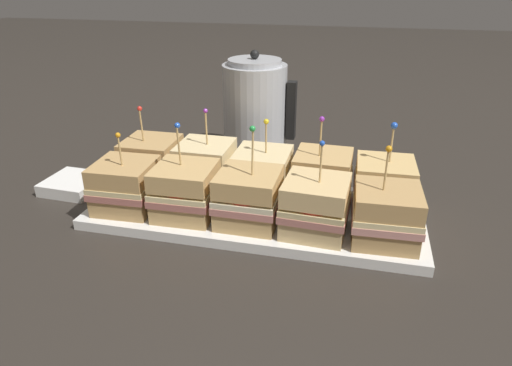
% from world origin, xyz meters
% --- Properties ---
extents(ground_plane, '(6.00, 6.00, 0.00)m').
position_xyz_m(ground_plane, '(0.00, 0.00, 0.00)').
color(ground_plane, '#2D2823').
extents(serving_platter, '(0.59, 0.24, 0.02)m').
position_xyz_m(serving_platter, '(0.00, 0.00, 0.01)').
color(serving_platter, white).
rests_on(serving_platter, ground_plane).
extents(sandwich_front_far_left, '(0.11, 0.11, 0.15)m').
position_xyz_m(sandwich_front_far_left, '(-0.22, -0.05, 0.06)').
color(sandwich_front_far_left, tan).
rests_on(sandwich_front_far_left, serving_platter).
extents(sandwich_front_left, '(0.11, 0.11, 0.17)m').
position_xyz_m(sandwich_front_left, '(-0.11, -0.05, 0.06)').
color(sandwich_front_left, tan).
rests_on(sandwich_front_left, serving_platter).
extents(sandwich_front_center, '(0.11, 0.11, 0.17)m').
position_xyz_m(sandwich_front_center, '(-0.00, -0.05, 0.06)').
color(sandwich_front_center, tan).
rests_on(sandwich_front_center, serving_platter).
extents(sandwich_front_right, '(0.11, 0.11, 0.16)m').
position_xyz_m(sandwich_front_right, '(0.11, -0.06, 0.06)').
color(sandwich_front_right, '#DBB77A').
rests_on(sandwich_front_right, serving_platter).
extents(sandwich_front_far_right, '(0.11, 0.11, 0.16)m').
position_xyz_m(sandwich_front_far_right, '(0.22, -0.06, 0.06)').
color(sandwich_front_far_right, tan).
rests_on(sandwich_front_far_right, serving_platter).
extents(sandwich_back_far_left, '(0.11, 0.11, 0.16)m').
position_xyz_m(sandwich_back_far_left, '(-0.22, 0.05, 0.06)').
color(sandwich_back_far_left, tan).
rests_on(sandwich_back_far_left, serving_platter).
extents(sandwich_back_left, '(0.11, 0.11, 0.16)m').
position_xyz_m(sandwich_back_left, '(-0.11, 0.06, 0.06)').
color(sandwich_back_left, beige).
rests_on(sandwich_back_left, serving_platter).
extents(sandwich_back_center, '(0.11, 0.11, 0.15)m').
position_xyz_m(sandwich_back_center, '(-0.00, 0.06, 0.06)').
color(sandwich_back_center, beige).
rests_on(sandwich_back_center, serving_platter).
extents(sandwich_back_right, '(0.11, 0.11, 0.16)m').
position_xyz_m(sandwich_back_right, '(0.11, 0.06, 0.06)').
color(sandwich_back_right, tan).
rests_on(sandwich_back_right, serving_platter).
extents(sandwich_back_far_right, '(0.11, 0.11, 0.16)m').
position_xyz_m(sandwich_back_far_right, '(0.22, 0.06, 0.06)').
color(sandwich_back_far_right, tan).
rests_on(sandwich_back_far_right, serving_platter).
extents(kettle_steel, '(0.17, 0.15, 0.25)m').
position_xyz_m(kettle_steel, '(-0.07, 0.28, 0.11)').
color(kettle_steel, '#B7BABF').
rests_on(kettle_steel, ground_plane).
extents(napkin_stack, '(0.11, 0.11, 0.02)m').
position_xyz_m(napkin_stack, '(-0.39, 0.02, 0.01)').
color(napkin_stack, white).
rests_on(napkin_stack, ground_plane).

